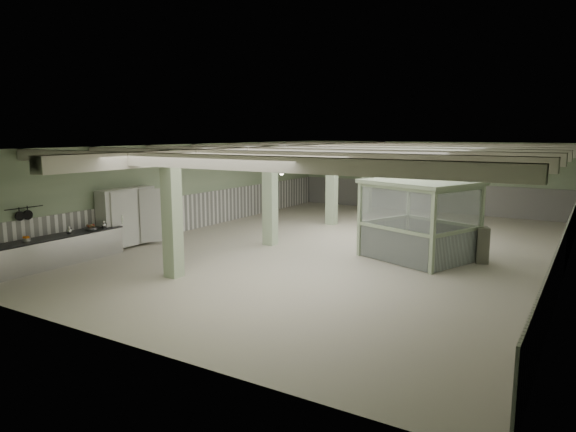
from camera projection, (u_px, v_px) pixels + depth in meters
The scene contains 35 objects.
floor at pixel (344, 247), 18.41m from camera, with size 20.00×20.00×0.00m, color #BCB8A5.
ceiling at pixel (346, 146), 17.83m from camera, with size 14.00×20.00×0.02m, color white.
wall_back at pixel (427, 177), 26.55m from camera, with size 14.00×0.02×3.60m, color #AABF99.
wall_front at pixel (119, 254), 9.69m from camera, with size 14.00×0.02×3.60m, color #AABF99.
wall_left at pixel (194, 187), 21.72m from camera, with size 0.02×20.00×3.60m, color #AABF99.
wall_right at pixel (569, 213), 14.53m from camera, with size 0.02×20.00×3.60m, color #AABF99.
wainscot_left at pixel (196, 211), 21.87m from camera, with size 0.05×19.90×1.50m, color white.
wainscot_right at pixel (565, 249), 14.71m from camera, with size 0.05×19.90×1.50m, color white.
wainscot_back at pixel (426, 197), 26.70m from camera, with size 13.90×0.05×1.50m, color white.
girder at pixel (285, 151), 19.15m from camera, with size 0.45×19.90×0.40m, color silver.
beam_a at pixel (204, 161), 11.54m from camera, with size 13.90×0.35×0.32m, color silver.
beam_b at pixel (266, 157), 13.65m from camera, with size 13.90×0.35×0.32m, color silver.
beam_c at pixel (311, 154), 15.75m from camera, with size 13.90×0.35×0.32m, color silver.
beam_d at pixel (346, 151), 17.86m from camera, with size 13.90×0.35×0.32m, color silver.
beam_e at pixel (373, 149), 19.97m from camera, with size 13.90×0.35×0.32m, color silver.
beam_f at pixel (395, 148), 22.08m from camera, with size 13.90×0.35×0.32m, color silver.
beam_g at pixel (413, 146), 24.18m from camera, with size 13.90×0.35×0.32m, color silver.
column_a at pixel (172, 214), 14.35m from camera, with size 0.42×0.42×3.60m, color #B1CAA2.
column_b at pixel (270, 196), 18.56m from camera, with size 0.42×0.42×3.60m, color #B1CAA2.
column_c at pixel (332, 184), 22.78m from camera, with size 0.42×0.42×3.60m, color #B1CAA2.
column_d at pixel (367, 178), 26.15m from camera, with size 0.42×0.42×3.60m, color #B1CAA2.
hook_rail at pixel (24, 208), 15.27m from camera, with size 0.02×0.02×1.20m, color black.
pendant_front at pixel (282, 172), 13.45m from camera, with size 0.44×0.44×0.22m, color #2A382A.
pendant_mid at pixel (364, 162), 18.09m from camera, with size 0.44×0.44×0.22m, color #2A382A.
pendant_back at pixel (410, 156), 22.30m from camera, with size 0.44×0.44×0.22m, color #2A382A.
prep_counter at pixel (54, 251), 15.79m from camera, with size 0.82×4.70×0.91m.
pitcher_near at pixel (104, 225), 17.14m from camera, with size 0.16×0.19×0.24m, color #B7B7BC, non-canonical shape.
pitcher_far at pixel (69, 230), 16.07m from camera, with size 0.19×0.21×0.27m, color #B7B7BC, non-canonical shape.
veg_colander at pixel (91, 227), 16.85m from camera, with size 0.41×0.41×0.19m, color #45454B, non-canonical shape.
orange_bowl at pixel (26, 240), 15.08m from camera, with size 0.24×0.24×0.09m, color #B2B2B7.
skillet_near at pixel (20, 216), 15.11m from camera, with size 0.28×0.28×0.04m, color black.
skillet_far at pixel (28, 215), 15.33m from camera, with size 0.30×0.30×0.04m, color black.
walkin_cooler at pixel (128, 219), 18.28m from camera, with size 0.97×2.24×2.05m.
guard_booth at pixel (420, 206), 16.49m from camera, with size 3.93×3.66×2.56m.
filing_cabinet at pixel (482, 245), 16.14m from camera, with size 0.37×0.53×1.14m, color #5E6050.
Camera 1 is at (7.65, -16.41, 4.06)m, focal length 32.00 mm.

